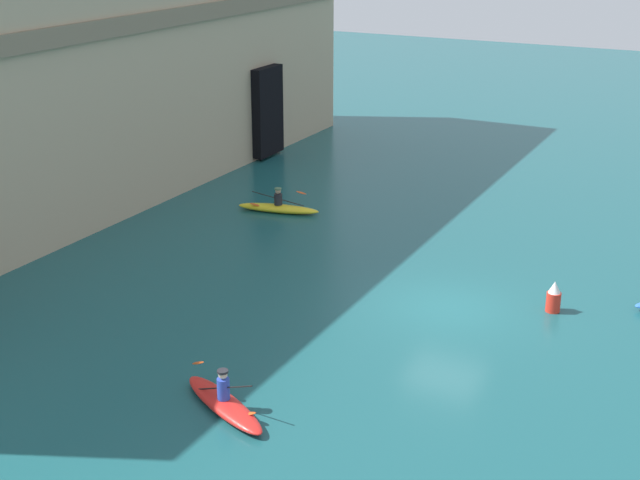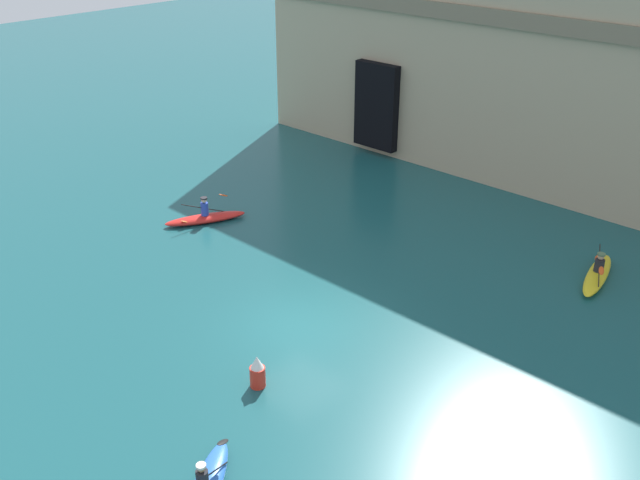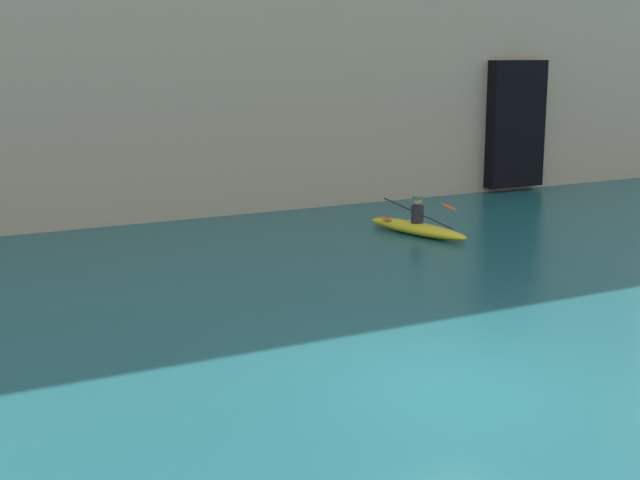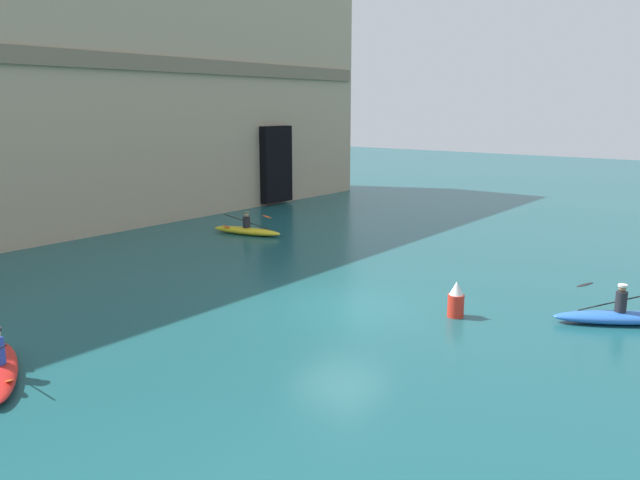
{
  "view_description": "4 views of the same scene",
  "coord_description": "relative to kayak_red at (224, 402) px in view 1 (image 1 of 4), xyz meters",
  "views": [
    {
      "loc": [
        -24.68,
        -8.2,
        11.85
      ],
      "look_at": [
        -1.11,
        3.98,
        1.99
      ],
      "focal_mm": 50.0,
      "sensor_mm": 36.0,
      "label": 1
    },
    {
      "loc": [
        13.69,
        -13.78,
        12.97
      ],
      "look_at": [
        -1.47,
        2.59,
        1.66
      ],
      "focal_mm": 40.0,
      "sensor_mm": 36.0,
      "label": 2
    },
    {
      "loc": [
        -7.73,
        -10.14,
        4.88
      ],
      "look_at": [
        -0.3,
        3.7,
        1.55
      ],
      "focal_mm": 50.0,
      "sensor_mm": 36.0,
      "label": 3
    },
    {
      "loc": [
        -13.99,
        -10.18,
        5.73
      ],
      "look_at": [
        1.75,
        2.11,
        1.42
      ],
      "focal_mm": 35.0,
      "sensor_mm": 36.0,
      "label": 4
    }
  ],
  "objects": [
    {
      "name": "ground_plane",
      "position": [
        8.41,
        -2.93,
        -0.21
      ],
      "size": [
        120.0,
        120.0,
        0.0
      ],
      "primitive_type": "plane",
      "color": "#195156"
    },
    {
      "name": "cliff_bluff",
      "position": [
        10.97,
        14.9,
        6.51
      ],
      "size": [
        37.12,
        6.98,
        13.47
      ],
      "color": "tan",
      "rests_on": "ground"
    },
    {
      "name": "kayak_red",
      "position": [
        0.0,
        0.0,
        0.0
      ],
      "size": [
        2.21,
        3.39,
        1.13
      ],
      "rotation": [
        0.0,
        0.0,
        1.1
      ],
      "color": "red",
      "rests_on": "ground"
    },
    {
      "name": "kayak_yellow",
      "position": [
        14.23,
        6.59,
        0.0
      ],
      "size": [
        1.4,
        3.55,
        1.05
      ],
      "rotation": [
        0.0,
        0.0,
        1.78
      ],
      "color": "yellow",
      "rests_on": "ground"
    },
    {
      "name": "marker_buoy",
      "position": [
        9.7,
        -5.94,
        0.26
      ],
      "size": [
        0.46,
        0.46,
        1.02
      ],
      "color": "red",
      "rests_on": "ground"
    }
  ]
}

